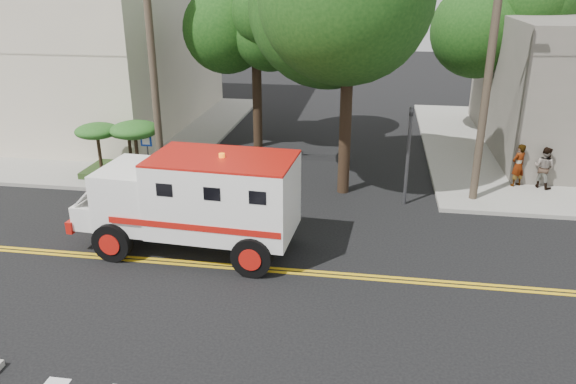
# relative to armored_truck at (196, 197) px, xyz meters

# --- Properties ---
(ground) EXTENTS (100.00, 100.00, 0.00)m
(ground) POSITION_rel_armored_truck_xyz_m (2.51, -0.91, -1.72)
(ground) COLOR black
(ground) RESTS_ON ground
(sidewalk_nw) EXTENTS (17.00, 17.00, 0.15)m
(sidewalk_nw) POSITION_rel_armored_truck_xyz_m (-10.99, 12.59, -1.64)
(sidewalk_nw) COLOR gray
(sidewalk_nw) RESTS_ON ground
(building_left) EXTENTS (16.00, 14.00, 10.00)m
(building_left) POSITION_rel_armored_truck_xyz_m (-12.99, 14.09, 3.43)
(building_left) COLOR beige
(building_left) RESTS_ON sidewalk_nw
(utility_pole_left) EXTENTS (0.28, 0.28, 9.00)m
(utility_pole_left) POSITION_rel_armored_truck_xyz_m (-3.09, 5.09, 2.78)
(utility_pole_left) COLOR #382D23
(utility_pole_left) RESTS_ON ground
(utility_pole_right) EXTENTS (0.28, 0.28, 9.00)m
(utility_pole_right) POSITION_rel_armored_truck_xyz_m (8.81, 5.29, 2.78)
(utility_pole_right) COLOR #382D23
(utility_pole_right) RESTS_ON ground
(tree_left) EXTENTS (4.48, 4.20, 7.70)m
(tree_left) POSITION_rel_armored_truck_xyz_m (-0.16, 10.87, 4.01)
(tree_left) COLOR black
(tree_left) RESTS_ON ground
(tree_right) EXTENTS (4.80, 4.50, 8.20)m
(tree_right) POSITION_rel_armored_truck_xyz_m (11.36, 14.86, 4.38)
(tree_right) COLOR black
(tree_right) RESTS_ON ground
(traffic_signal) EXTENTS (0.15, 0.18, 3.60)m
(traffic_signal) POSITION_rel_armored_truck_xyz_m (6.31, 4.69, 0.51)
(traffic_signal) COLOR #3F3F42
(traffic_signal) RESTS_ON ground
(accessibility_sign) EXTENTS (0.45, 0.10, 2.02)m
(accessibility_sign) POSITION_rel_armored_truck_xyz_m (-3.69, 5.26, -0.35)
(accessibility_sign) COLOR #3F3F42
(accessibility_sign) RESTS_ON ground
(palm_planter) EXTENTS (3.52, 2.63, 2.36)m
(palm_planter) POSITION_rel_armored_truck_xyz_m (-4.92, 5.71, -0.07)
(palm_planter) COLOR #1E3314
(palm_planter) RESTS_ON sidewalk_nw
(armored_truck) EXTENTS (6.76, 3.03, 3.01)m
(armored_truck) POSITION_rel_armored_truck_xyz_m (0.00, 0.00, 0.00)
(armored_truck) COLOR white
(armored_truck) RESTS_ON ground
(pedestrian_a) EXTENTS (0.73, 0.68, 1.68)m
(pedestrian_a) POSITION_rel_armored_truck_xyz_m (10.65, 6.90, -0.73)
(pedestrian_a) COLOR gray
(pedestrian_a) RESTS_ON sidewalk_ne
(pedestrian_b) EXTENTS (1.00, 0.98, 1.62)m
(pedestrian_b) POSITION_rel_armored_truck_xyz_m (11.59, 6.87, -0.76)
(pedestrian_b) COLOR gray
(pedestrian_b) RESTS_ON sidewalk_ne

